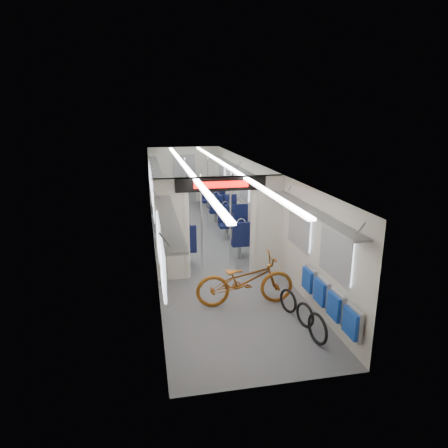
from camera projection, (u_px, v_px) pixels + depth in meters
name	position (u px, v px, depth m)	size (l,w,h in m)	color
carriage	(208.00, 197.00, 10.56)	(12.00, 12.02, 2.31)	#515456
bicycle	(245.00, 280.00, 7.75)	(0.67, 1.93, 1.01)	#8F4E14
flip_bench	(328.00, 299.00, 6.82)	(0.12, 2.08, 0.49)	gray
bike_hoop_a	(317.00, 330.00, 6.48)	(0.54, 0.54, 0.05)	black
bike_hoop_b	(305.00, 316.00, 7.00)	(0.46, 0.46, 0.05)	black
bike_hoop_c	(288.00, 302.00, 7.51)	(0.47, 0.47, 0.05)	black
seat_bay_near_left	(174.00, 232.00, 10.65)	(0.94, 2.24, 1.15)	#0C1137
seat_bay_near_right	(241.00, 228.00, 11.11)	(0.91, 2.08, 1.10)	#0C1137
seat_bay_far_left	(165.00, 202.00, 14.43)	(0.88, 1.94, 1.06)	#0C1137
seat_bay_far_right	(218.00, 201.00, 14.44)	(0.91, 2.07, 1.10)	#0C1137
stanchion_near_left	(202.00, 223.00, 9.39)	(0.04, 0.04, 2.30)	silver
stanchion_near_right	(230.00, 220.00, 9.59)	(0.04, 0.04, 2.30)	silver
stanchion_far_left	(186.00, 195.00, 12.60)	(0.05, 0.05, 2.30)	silver
stanchion_far_right	(208.00, 194.00, 12.71)	(0.05, 0.05, 2.30)	silver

